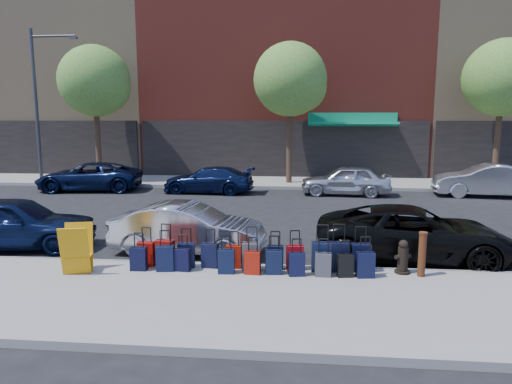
# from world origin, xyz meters

# --- Properties ---
(ground) EXTENTS (120.00, 120.00, 0.00)m
(ground) POSITION_xyz_m (0.00, 0.00, 0.00)
(ground) COLOR black
(ground) RESTS_ON ground
(sidewalk_near) EXTENTS (60.00, 4.00, 0.15)m
(sidewalk_near) POSITION_xyz_m (0.00, -6.50, 0.07)
(sidewalk_near) COLOR gray
(sidewalk_near) RESTS_ON ground
(sidewalk_far) EXTENTS (60.00, 4.00, 0.15)m
(sidewalk_far) POSITION_xyz_m (0.00, 10.00, 0.07)
(sidewalk_far) COLOR gray
(sidewalk_far) RESTS_ON ground
(curb_near) EXTENTS (60.00, 0.08, 0.15)m
(curb_near) POSITION_xyz_m (0.00, -4.48, 0.07)
(curb_near) COLOR gray
(curb_near) RESTS_ON ground
(curb_far) EXTENTS (60.00, 0.08, 0.15)m
(curb_far) POSITION_xyz_m (0.00, 7.98, 0.07)
(curb_far) COLOR gray
(curb_far) RESTS_ON ground
(building_left) EXTENTS (15.00, 12.12, 16.00)m
(building_left) POSITION_xyz_m (-16.00, 17.98, 7.98)
(building_left) COLOR #927B5A
(building_left) RESTS_ON ground
(building_center) EXTENTS (17.00, 12.85, 20.00)m
(building_center) POSITION_xyz_m (0.00, 17.99, 9.98)
(building_center) COLOR maroon
(building_center) RESTS_ON ground
(tree_left) EXTENTS (3.80, 3.80, 7.27)m
(tree_left) POSITION_xyz_m (-9.86, 9.50, 5.41)
(tree_left) COLOR black
(tree_left) RESTS_ON sidewalk_far
(tree_center) EXTENTS (3.80, 3.80, 7.27)m
(tree_center) POSITION_xyz_m (0.64, 9.50, 5.41)
(tree_center) COLOR black
(tree_center) RESTS_ON sidewalk_far
(tree_right) EXTENTS (3.80, 3.80, 7.27)m
(tree_right) POSITION_xyz_m (11.14, 9.50, 5.41)
(tree_right) COLOR black
(tree_right) RESTS_ON sidewalk_far
(streetlight) EXTENTS (2.59, 0.18, 8.00)m
(streetlight) POSITION_xyz_m (-12.80, 8.80, 4.66)
(streetlight) COLOR #333338
(streetlight) RESTS_ON sidewalk_far
(suitcase_front_0) EXTENTS (0.38, 0.22, 0.91)m
(suitcase_front_0) POSITION_xyz_m (-2.47, -4.82, 0.44)
(suitcase_front_0) COLOR #9D0F0A
(suitcase_front_0) RESTS_ON sidewalk_near
(suitcase_front_1) EXTENTS (0.45, 0.30, 0.99)m
(suitcase_front_1) POSITION_xyz_m (-2.02, -4.80, 0.46)
(suitcase_front_1) COLOR maroon
(suitcase_front_1) RESTS_ON sidewalk_near
(suitcase_front_2) EXTENTS (0.39, 0.24, 0.91)m
(suitcase_front_2) POSITION_xyz_m (-1.52, -4.82, 0.43)
(suitcase_front_2) COLOR black
(suitcase_front_2) RESTS_ON sidewalk_near
(suitcase_front_3) EXTENTS (0.39, 0.24, 0.90)m
(suitcase_front_3) POSITION_xyz_m (-0.98, -4.78, 0.43)
(suitcase_front_3) COLOR black
(suitcase_front_3) RESTS_ON sidewalk_near
(suitcase_front_4) EXTENTS (0.35, 0.20, 0.85)m
(suitcase_front_4) POSITION_xyz_m (-0.43, -4.77, 0.42)
(suitcase_front_4) COLOR maroon
(suitcase_front_4) RESTS_ON sidewalk_near
(suitcase_front_5) EXTENTS (0.41, 0.23, 0.99)m
(suitcase_front_5) POSITION_xyz_m (-0.01, -4.85, 0.46)
(suitcase_front_5) COLOR #424247
(suitcase_front_5) RESTS_ON sidewalk_near
(suitcase_front_6) EXTENTS (0.36, 0.20, 0.87)m
(suitcase_front_6) POSITION_xyz_m (0.51, -4.75, 0.42)
(suitcase_front_6) COLOR black
(suitcase_front_6) RESTS_ON sidewalk_near
(suitcase_front_7) EXTENTS (0.40, 0.26, 0.90)m
(suitcase_front_7) POSITION_xyz_m (0.96, -4.76, 0.43)
(suitcase_front_7) COLOR maroon
(suitcase_front_7) RESTS_ON sidewalk_near
(suitcase_front_8) EXTENTS (0.46, 0.29, 1.06)m
(suitcase_front_8) POSITION_xyz_m (1.56, -4.82, 0.48)
(suitcase_front_8) COLOR black
(suitcase_front_8) RESTS_ON sidewalk_near
(suitcase_front_9) EXTENTS (0.45, 0.26, 1.07)m
(suitcase_front_9) POSITION_xyz_m (1.94, -4.79, 0.49)
(suitcase_front_9) COLOR black
(suitcase_front_9) RESTS_ON sidewalk_near
(suitcase_front_10) EXTENTS (0.45, 0.28, 1.02)m
(suitcase_front_10) POSITION_xyz_m (2.42, -4.76, 0.47)
(suitcase_front_10) COLOR black
(suitcase_front_10) RESTS_ON sidewalk_near
(suitcase_back_0) EXTENTS (0.37, 0.22, 0.86)m
(suitcase_back_0) POSITION_xyz_m (-2.54, -5.14, 0.42)
(suitcase_back_0) COLOR black
(suitcase_back_0) RESTS_ON sidewalk_near
(suitcase_back_1) EXTENTS (0.42, 0.28, 0.92)m
(suitcase_back_1) POSITION_xyz_m (-1.93, -5.12, 0.44)
(suitcase_back_1) COLOR black
(suitcase_back_1) RESTS_ON sidewalk_near
(suitcase_back_2) EXTENTS (0.36, 0.23, 0.82)m
(suitcase_back_2) POSITION_xyz_m (-1.54, -5.08, 0.41)
(suitcase_back_2) COLOR black
(suitcase_back_2) RESTS_ON sidewalk_near
(suitcase_back_4) EXTENTS (0.38, 0.24, 0.86)m
(suitcase_back_4) POSITION_xyz_m (-0.54, -5.15, 0.42)
(suitcase_back_4) COLOR black
(suitcase_back_4) RESTS_ON sidewalk_near
(suitcase_back_5) EXTENTS (0.36, 0.22, 0.82)m
(suitcase_back_5) POSITION_xyz_m (0.04, -5.15, 0.41)
(suitcase_back_5) COLOR maroon
(suitcase_back_5) RESTS_ON sidewalk_near
(suitcase_back_6) EXTENTS (0.37, 0.23, 0.86)m
(suitcase_back_6) POSITION_xyz_m (0.51, -5.10, 0.42)
(suitcase_back_6) COLOR black
(suitcase_back_6) RESTS_ON sidewalk_near
(suitcase_back_7) EXTENTS (0.37, 0.25, 0.82)m
(suitcase_back_7) POSITION_xyz_m (1.01, -5.17, 0.41)
(suitcase_back_7) COLOR black
(suitcase_back_7) RESTS_ON sidewalk_near
(suitcase_back_8) EXTENTS (0.36, 0.22, 0.83)m
(suitcase_back_8) POSITION_xyz_m (1.58, -5.15, 0.41)
(suitcase_back_8) COLOR #3C3C41
(suitcase_back_8) RESTS_ON sidewalk_near
(suitcase_back_9) EXTENTS (0.36, 0.24, 0.80)m
(suitcase_back_9) POSITION_xyz_m (2.05, -5.13, 0.40)
(suitcase_back_9) COLOR black
(suitcase_back_9) RESTS_ON sidewalk_near
(suitcase_back_10) EXTENTS (0.40, 0.26, 0.89)m
(suitcase_back_10) POSITION_xyz_m (2.48, -5.13, 0.43)
(suitcase_back_10) COLOR black
(suitcase_back_10) RESTS_ON sidewalk_near
(fire_hydrant) EXTENTS (0.38, 0.34, 0.75)m
(fire_hydrant) POSITION_xyz_m (3.34, -4.77, 0.50)
(fire_hydrant) COLOR black
(fire_hydrant) RESTS_ON sidewalk_near
(bollard) EXTENTS (0.18, 0.18, 0.98)m
(bollard) POSITION_xyz_m (3.70, -4.95, 0.66)
(bollard) COLOR #38190C
(bollard) RESTS_ON sidewalk_near
(display_rack) EXTENTS (0.73, 0.78, 1.08)m
(display_rack) POSITION_xyz_m (-3.82, -5.43, 0.68)
(display_rack) COLOR orange
(display_rack) RESTS_ON sidewalk_near
(car_near_0) EXTENTS (4.45, 2.25, 1.45)m
(car_near_0) POSITION_xyz_m (-6.71, -3.27, 0.73)
(car_near_0) COLOR #0B1433
(car_near_0) RESTS_ON ground
(car_near_1) EXTENTS (4.10, 1.71, 1.32)m
(car_near_1) POSITION_xyz_m (-1.86, -3.25, 0.66)
(car_near_1) COLOR silver
(car_near_1) RESTS_ON ground
(car_near_2) EXTENTS (5.06, 2.76, 1.34)m
(car_near_2) POSITION_xyz_m (3.94, -3.24, 0.67)
(car_near_2) COLOR black
(car_near_2) RESTS_ON ground
(car_far_0) EXTENTS (5.23, 2.85, 1.39)m
(car_far_0) POSITION_xyz_m (-9.27, 6.69, 0.70)
(car_far_0) COLOR black
(car_far_0) RESTS_ON ground
(car_far_1) EXTENTS (4.42, 2.02, 1.25)m
(car_far_1) POSITION_xyz_m (-3.28, 6.58, 0.63)
(car_far_1) COLOR #0D1739
(car_far_1) RESTS_ON ground
(car_far_2) EXTENTS (4.20, 1.93, 1.40)m
(car_far_2) POSITION_xyz_m (3.19, 6.53, 0.70)
(car_far_2) COLOR silver
(car_far_2) RESTS_ON ground
(car_far_3) EXTENTS (4.71, 2.09, 1.50)m
(car_far_3) POSITION_xyz_m (9.51, 6.67, 0.75)
(car_far_3) COLOR silver
(car_far_3) RESTS_ON ground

